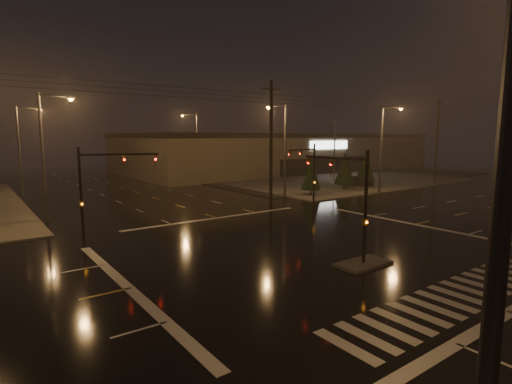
% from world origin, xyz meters
% --- Properties ---
extents(ground, '(140.00, 140.00, 0.00)m').
position_xyz_m(ground, '(0.00, 0.00, 0.00)').
color(ground, black).
rests_on(ground, ground).
extents(sidewalk_ne, '(36.00, 36.00, 0.12)m').
position_xyz_m(sidewalk_ne, '(30.00, 30.00, 0.06)').
color(sidewalk_ne, '#47443F').
rests_on(sidewalk_ne, ground).
extents(median_island, '(3.00, 1.60, 0.15)m').
position_xyz_m(median_island, '(0.00, -4.00, 0.07)').
color(median_island, '#47443F').
rests_on(median_island, ground).
extents(crosswalk, '(15.00, 2.60, 0.01)m').
position_xyz_m(crosswalk, '(0.00, -9.00, 0.01)').
color(crosswalk, beige).
rests_on(crosswalk, ground).
extents(stop_bar_near, '(16.00, 0.50, 0.01)m').
position_xyz_m(stop_bar_near, '(0.00, -11.00, 0.01)').
color(stop_bar_near, beige).
rests_on(stop_bar_near, ground).
extents(stop_bar_far, '(16.00, 0.50, 0.01)m').
position_xyz_m(stop_bar_far, '(0.00, 11.00, 0.01)').
color(stop_bar_far, beige).
rests_on(stop_bar_far, ground).
extents(parking_lot, '(50.00, 24.00, 0.08)m').
position_xyz_m(parking_lot, '(35.00, 28.00, 0.04)').
color(parking_lot, black).
rests_on(parking_lot, ground).
extents(retail_building, '(60.20, 28.30, 7.20)m').
position_xyz_m(retail_building, '(35.00, 45.99, 3.84)').
color(retail_building, '#776D55').
rests_on(retail_building, ground).
extents(signal_mast_median, '(0.25, 4.59, 6.00)m').
position_xyz_m(signal_mast_median, '(0.00, -3.07, 3.75)').
color(signal_mast_median, black).
rests_on(signal_mast_median, ground).
extents(signal_mast_ne, '(4.84, 1.86, 6.00)m').
position_xyz_m(signal_mast_ne, '(9.50, 10.14, 3.79)').
color(signal_mast_ne, black).
rests_on(signal_mast_ne, ground).
extents(signal_mast_nw, '(4.84, 1.86, 6.00)m').
position_xyz_m(signal_mast_nw, '(-9.50, 10.14, 3.79)').
color(signal_mast_nw, black).
rests_on(signal_mast_nw, ground).
extents(streetlight_1, '(2.77, 0.32, 10.00)m').
position_xyz_m(streetlight_1, '(-11.18, 18.00, 5.80)').
color(streetlight_1, '#38383A').
rests_on(streetlight_1, ground).
extents(streetlight_2, '(2.77, 0.32, 10.00)m').
position_xyz_m(streetlight_2, '(-11.18, 34.00, 5.80)').
color(streetlight_2, '#38383A').
rests_on(streetlight_2, ground).
extents(streetlight_3, '(2.77, 0.32, 10.00)m').
position_xyz_m(streetlight_3, '(11.18, 16.00, 5.80)').
color(streetlight_3, '#38383A').
rests_on(streetlight_3, ground).
extents(streetlight_4, '(2.77, 0.32, 10.00)m').
position_xyz_m(streetlight_4, '(11.18, 36.00, 5.80)').
color(streetlight_4, '#38383A').
rests_on(streetlight_4, ground).
extents(streetlight_6, '(0.32, 2.77, 10.00)m').
position_xyz_m(streetlight_6, '(22.00, 11.18, 5.80)').
color(streetlight_6, '#38383A').
rests_on(streetlight_6, ground).
extents(utility_pole_1, '(2.20, 0.32, 12.00)m').
position_xyz_m(utility_pole_1, '(8.00, 14.00, 6.13)').
color(utility_pole_1, black).
rests_on(utility_pole_1, ground).
extents(utility_pole_2, '(2.20, 0.32, 12.00)m').
position_xyz_m(utility_pole_2, '(38.00, 14.00, 6.13)').
color(utility_pole_2, black).
rests_on(utility_pole_2, ground).
extents(conifer_0, '(2.24, 2.24, 4.20)m').
position_xyz_m(conifer_0, '(14.98, 15.53, 2.45)').
color(conifer_0, black).
rests_on(conifer_0, ground).
extents(conifer_1, '(2.57, 2.57, 4.72)m').
position_xyz_m(conifer_1, '(21.93, 16.74, 2.71)').
color(conifer_1, black).
rests_on(conifer_1, ground).
extents(conifer_2, '(2.60, 2.60, 4.77)m').
position_xyz_m(conifer_2, '(26.59, 17.25, 2.73)').
color(conifer_2, black).
rests_on(conifer_2, ground).
extents(car_parked, '(4.11, 4.63, 1.52)m').
position_xyz_m(car_parked, '(25.70, 17.79, 0.76)').
color(car_parked, black).
rests_on(car_parked, ground).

